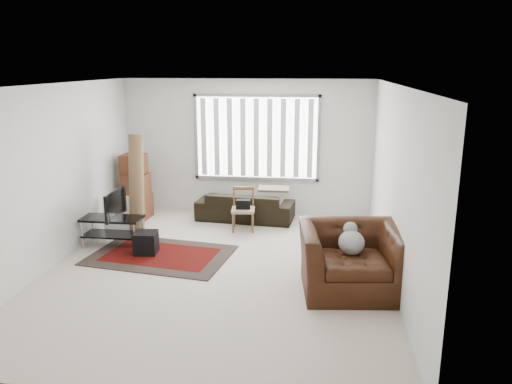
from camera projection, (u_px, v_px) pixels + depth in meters
The scene contains 11 objects.
room at pixel (225, 147), 7.54m from camera, with size 6.00×6.02×2.71m.
persian_rug at pixel (161, 255), 7.98m from camera, with size 2.36×1.74×0.02m.
tv_stand at pixel (112, 225), 8.33m from camera, with size 1.00×0.45×0.50m.
tv at pixel (111, 204), 8.24m from camera, with size 0.81×0.10×0.46m, color black.
subwoofer at pixel (146, 243), 8.01m from camera, with size 0.35×0.35×0.35m, color black.
moving_boxes at pixel (136, 189), 9.81m from camera, with size 0.55×0.51×1.27m.
white_flatpack at pixel (118, 214), 9.06m from camera, with size 0.52×0.08×0.66m, color silver.
rolled_rug at pixel (136, 184), 8.95m from camera, with size 0.26×0.26×1.76m, color brown.
sofa at pixel (245, 202), 9.75m from camera, with size 1.87×0.81×0.72m, color black.
side_chair at pixel (243, 207), 9.13m from camera, with size 0.46×0.46×0.78m.
armchair at pixel (352, 255), 6.66m from camera, with size 1.49×1.33×1.01m.
Camera 1 is at (1.43, -6.84, 2.98)m, focal length 35.00 mm.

